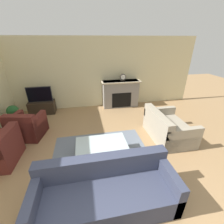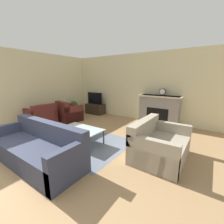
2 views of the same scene
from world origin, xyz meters
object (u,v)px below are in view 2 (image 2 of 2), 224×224
Objects in this scene: potted_plant at (74,106)px; couch_sectional at (38,149)px; armchair_by_window at (42,118)px; mantel_clock at (163,92)px; coffee_table at (80,130)px; couch_loveseat at (159,145)px; tv at (95,98)px; armchair_accent at (69,114)px.

couch_sectional is at bearing -51.91° from potted_plant.
mantel_clock is at bearing 129.45° from armchair_by_window.
coffee_table is at bearing -113.22° from mantel_clock.
couch_loveseat is at bearing 38.70° from couch_sectional.
armchair_by_window reaches higher than potted_plant.
mantel_clock reaches higher than coffee_table.
tv is 0.38× the size of couch_sectional.
mantel_clock reaches higher than armchair_by_window.
mantel_clock reaches higher than potted_plant.
armchair_by_window is (-4.28, -0.18, 0.01)m from couch_loveseat.
coffee_table is 3.37m from potted_plant.
potted_plant is at bearing 141.19° from coffee_table.
couch_loveseat is 2.01m from coffee_table.
mantel_clock is at bearing 66.78° from coffee_table.
armchair_by_window is (-0.41, -2.54, -0.46)m from tv.
armchair_by_window is 1.85m from potted_plant.
tv reaches higher than potted_plant.
potted_plant is (-4.58, 1.64, 0.13)m from couch_loveseat.
potted_plant reaches higher than coffee_table.
armchair_by_window is at bearing 147.51° from couch_sectional.
armchair_by_window is at bearing -80.62° from potted_plant.
armchair_by_window is at bearing -143.67° from mantel_clock.
armchair_accent is at bearing 147.53° from coffee_table.
tv is 3.21m from mantel_clock.
tv is 4.55m from couch_loveseat.
coffee_table is (1.99, -1.27, 0.08)m from armchair_accent.
couch_sectional is at bearing -93.52° from coffee_table.
armchair_by_window and armchair_accent have the same top height.
armchair_accent is at bearing -152.98° from mantel_clock.
armchair_by_window is (-2.26, 1.44, 0.01)m from couch_sectional.
armchair_by_window is 1.03m from armchair_accent.
mantel_clock is at bearing 71.98° from couch_sectional.
potted_plant is (-0.30, 1.83, 0.12)m from armchair_by_window.
armchair_accent is (-0.07, -1.56, -0.46)m from tv.
couch_sectional is 2.67m from armchair_by_window.
armchair_accent is 0.83× the size of coffee_table.
couch_loveseat is 5.17× the size of mantel_clock.
potted_plant is (-0.71, -0.71, -0.34)m from tv.
potted_plant is at bearing -168.25° from mantel_clock.
tv is 0.74× the size of coffee_table.
armchair_accent is (0.34, 0.98, 0.00)m from armchair_by_window.
potted_plant is 2.51× the size of mantel_clock.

